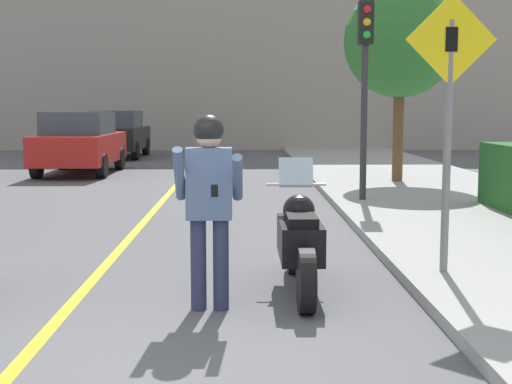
{
  "coord_description": "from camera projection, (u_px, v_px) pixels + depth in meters",
  "views": [
    {
      "loc": [
        1.0,
        -4.58,
        1.8
      ],
      "look_at": [
        1.11,
        2.47,
        0.96
      ],
      "focal_mm": 50.0,
      "sensor_mm": 36.0,
      "label": 1
    }
  ],
  "objects": [
    {
      "name": "person_biker",
      "position": [
        209.0,
        191.0,
        6.24
      ],
      "size": [
        0.59,
        0.47,
        1.74
      ],
      "color": "#282D4C",
      "rests_on": "ground"
    },
    {
      "name": "road_center_line",
      "position": [
        139.0,
        228.0,
        10.69
      ],
      "size": [
        0.12,
        36.0,
        0.01
      ],
      "color": "yellow",
      "rests_on": "ground"
    },
    {
      "name": "street_tree",
      "position": [
        400.0,
        42.0,
        15.95
      ],
      "size": [
        2.54,
        2.54,
        4.43
      ],
      "color": "brown",
      "rests_on": "sidewalk_curb"
    },
    {
      "name": "crossing_sign",
      "position": [
        449.0,
        107.0,
        7.12
      ],
      "size": [
        0.91,
        0.08,
        2.8
      ],
      "color": "slate",
      "rests_on": "sidewalk_curb"
    },
    {
      "name": "traffic_light",
      "position": [
        365.0,
        62.0,
        12.75
      ],
      "size": [
        0.26,
        0.3,
        3.55
      ],
      "color": "#2D2D30",
      "rests_on": "sidewalk_curb"
    },
    {
      "name": "motorcycle",
      "position": [
        300.0,
        242.0,
        6.97
      ],
      "size": [
        0.62,
        2.11,
        1.27
      ],
      "color": "black",
      "rests_on": "ground"
    },
    {
      "name": "parked_car_black",
      "position": [
        117.0,
        134.0,
        25.51
      ],
      "size": [
        1.88,
        4.2,
        1.68
      ],
      "color": "black",
      "rests_on": "ground"
    },
    {
      "name": "ground_plane",
      "position": [
        96.0,
        379.0,
        4.74
      ],
      "size": [
        80.0,
        80.0,
        0.0
      ],
      "primitive_type": "plane",
      "color": "#4C4C4F"
    },
    {
      "name": "building_backdrop",
      "position": [
        221.0,
        32.0,
        29.97
      ],
      "size": [
        28.0,
        1.2,
        9.87
      ],
      "color": "gray",
      "rests_on": "ground"
    },
    {
      "name": "parked_car_red",
      "position": [
        80.0,
        142.0,
        19.26
      ],
      "size": [
        1.88,
        4.2,
        1.68
      ],
      "color": "black",
      "rests_on": "ground"
    }
  ]
}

